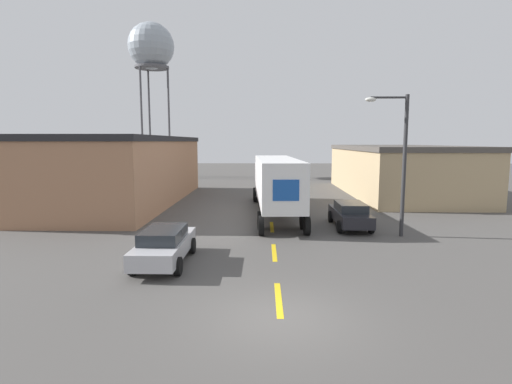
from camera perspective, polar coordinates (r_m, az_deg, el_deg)
The scene contains 9 objects.
ground_plane at distance 11.76m, azimuth 3.50°, elevation -17.51°, with size 160.00×160.00×0.00m, color #4C4947.
road_centerline at distance 18.04m, azimuth 2.62°, elevation -8.60°, with size 0.20×13.48×0.01m.
warehouse_left at distance 33.97m, azimuth -18.39°, elevation 3.06°, with size 8.74×21.25×5.33m.
warehouse_right at distance 39.51m, azimuth 19.51°, elevation 2.98°, with size 9.09×19.67×4.54m.
semi_truck at distance 27.18m, azimuth 2.73°, elevation 1.72°, with size 3.36×14.93×3.84m.
parked_car_right_mid at distance 23.53m, azimuth 13.28°, elevation -3.09°, with size 1.92×4.73×1.47m.
parked_car_left_near at distance 16.65m, azimuth -12.94°, elevation -7.33°, with size 1.92×4.73×1.47m.
water_tower at distance 58.85m, azimuth -14.74°, elevation 19.32°, with size 6.13×6.13×20.77m.
street_lamp at distance 21.73m, azimuth 19.82°, elevation 4.99°, with size 2.21×0.32×7.27m.
Camera 1 is at (-0.48, -10.67, 4.92)m, focal length 28.00 mm.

